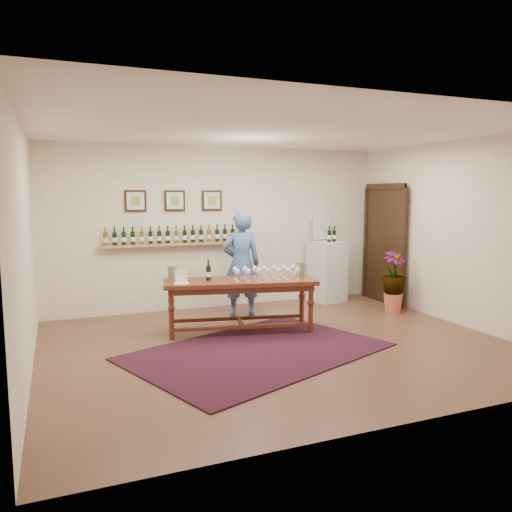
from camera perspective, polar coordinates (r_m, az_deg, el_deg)
name	(u,v)px	position (r m, az deg, el deg)	size (l,w,h in m)	color
ground	(278,345)	(6.74, 2.58, -10.12)	(6.00, 6.00, 0.00)	brown
room_shell	(343,243)	(9.12, 9.89, 1.52)	(6.00, 6.00, 6.00)	#F3ECCE
rug	(258,351)	(6.45, 0.22, -10.84)	(3.12, 2.08, 0.02)	#4D0E0D
tasting_table	(240,288)	(7.20, -1.82, -3.63)	(2.27, 1.13, 0.77)	#491C12
table_glasses	(266,273)	(7.21, 1.17, -1.92)	(1.36, 0.31, 0.19)	white
table_bottles	(208,269)	(7.16, -5.54, -1.55)	(0.28, 0.16, 0.30)	black
pitcher_left	(172,273)	(7.16, -9.58, -1.96)	(0.14, 0.14, 0.22)	#647045
pitcher_right	(300,269)	(7.43, 5.09, -1.52)	(0.14, 0.14, 0.23)	#647045
menu_card	(181,277)	(6.96, -8.57, -2.35)	(0.20, 0.15, 0.18)	silver
display_pedestal	(327,271)	(9.38, 8.08, -1.75)	(0.56, 0.56, 1.12)	silver
pedestal_bottles	(332,233)	(9.26, 8.65, 2.59)	(0.32, 0.08, 0.32)	black
info_sign	(322,226)	(9.46, 7.53, 3.40)	(0.40, 0.02, 0.54)	silver
potted_plant	(394,282)	(8.68, 15.44, -2.88)	(0.49, 0.49, 0.90)	#C76242
person	(241,264)	(8.11, -1.71, -0.91)	(0.63, 0.41, 1.72)	#3E5F94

